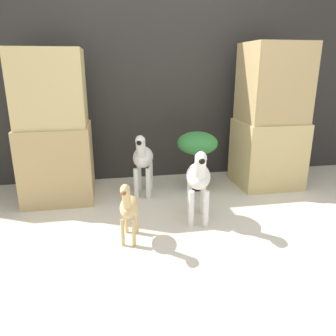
# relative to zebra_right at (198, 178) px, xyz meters

# --- Properties ---
(ground_plane) EXTENTS (14.00, 14.00, 0.00)m
(ground_plane) POSITION_rel_zebra_right_xyz_m (-0.11, -0.37, -0.37)
(ground_plane) COLOR beige
(wall_back) EXTENTS (6.40, 0.08, 2.20)m
(wall_back) POSITION_rel_zebra_right_xyz_m (-0.11, 1.25, 0.73)
(wall_back) COLOR #2D2B28
(wall_back) RESTS_ON ground_plane
(rock_pillar_left) EXTENTS (0.64, 0.58, 1.39)m
(rock_pillar_left) POSITION_rel_zebra_right_xyz_m (-1.19, 0.72, 0.30)
(rock_pillar_left) COLOR tan
(rock_pillar_left) RESTS_ON ground_plane
(rock_pillar_right) EXTENTS (0.64, 0.58, 1.46)m
(rock_pillar_right) POSITION_rel_zebra_right_xyz_m (0.96, 0.72, 0.33)
(rock_pillar_right) COLOR #D1B775
(rock_pillar_right) RESTS_ON ground_plane
(zebra_right) EXTENTS (0.26, 0.48, 0.64)m
(zebra_right) POSITION_rel_zebra_right_xyz_m (0.00, 0.00, 0.00)
(zebra_right) COLOR white
(zebra_right) RESTS_ON ground_plane
(zebra_left) EXTENTS (0.27, 0.48, 0.64)m
(zebra_left) POSITION_rel_zebra_right_xyz_m (-0.38, 0.66, 0.00)
(zebra_left) COLOR white
(zebra_left) RESTS_ON ground_plane
(giraffe_figurine) EXTENTS (0.19, 0.39, 0.50)m
(giraffe_figurine) POSITION_rel_zebra_right_xyz_m (-0.58, -0.23, -0.10)
(giraffe_figurine) COLOR tan
(giraffe_figurine) RESTS_ON ground_plane
(potted_palm_front) EXTENTS (0.41, 0.41, 0.61)m
(potted_palm_front) POSITION_rel_zebra_right_xyz_m (0.18, 0.71, 0.09)
(potted_palm_front) COLOR black
(potted_palm_front) RESTS_ON ground_plane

